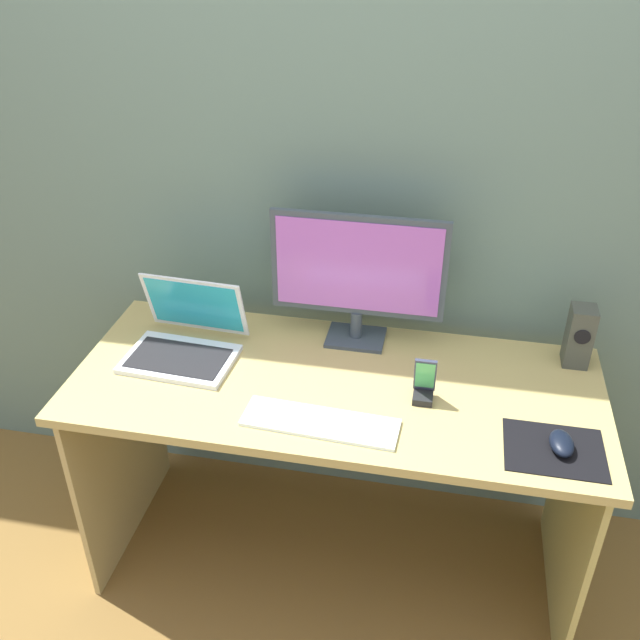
% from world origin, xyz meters
% --- Properties ---
extents(ground_plane, '(8.00, 8.00, 0.00)m').
position_xyz_m(ground_plane, '(0.00, 0.00, 0.00)').
color(ground_plane, brown).
extents(wall_back, '(6.00, 0.04, 2.50)m').
position_xyz_m(wall_back, '(0.00, 0.40, 1.25)').
color(wall_back, slate).
rests_on(wall_back, ground_plane).
extents(desk, '(1.52, 0.64, 0.75)m').
position_xyz_m(desk, '(0.00, 0.00, 0.60)').
color(desk, tan).
rests_on(desk, ground_plane).
extents(monitor, '(0.52, 0.14, 0.42)m').
position_xyz_m(monitor, '(0.02, 0.23, 0.98)').
color(monitor, '#38444D').
rests_on(monitor, desk).
extents(speaker_right, '(0.07, 0.08, 0.19)m').
position_xyz_m(speaker_right, '(0.68, 0.23, 0.84)').
color(speaker_right, '#3E433A').
rests_on(speaker_right, desk).
extents(laptop, '(0.34, 0.30, 0.22)m').
position_xyz_m(laptop, '(-0.47, 0.05, 0.79)').
color(laptop, silver).
rests_on(laptop, desk).
extents(keyboard_external, '(0.42, 0.14, 0.01)m').
position_xyz_m(keyboard_external, '(-0.01, -0.19, 0.75)').
color(keyboard_external, white).
rests_on(keyboard_external, desk).
extents(mousepad, '(0.25, 0.20, 0.00)m').
position_xyz_m(mousepad, '(0.59, -0.18, 0.75)').
color(mousepad, black).
rests_on(mousepad, desk).
extents(mouse, '(0.07, 0.10, 0.04)m').
position_xyz_m(mouse, '(0.61, -0.17, 0.77)').
color(mouse, black).
rests_on(mouse, mousepad).
extents(phone_in_dock, '(0.06, 0.06, 0.14)m').
position_xyz_m(phone_in_dock, '(0.25, -0.03, 0.80)').
color(phone_in_dock, black).
rests_on(phone_in_dock, desk).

